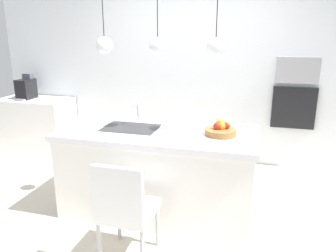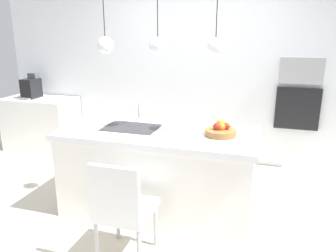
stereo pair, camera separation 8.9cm
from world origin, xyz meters
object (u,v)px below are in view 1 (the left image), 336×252
(chair_near, at_px, (125,208))
(microwave, at_px, (298,70))
(fruit_bowl, at_px, (221,130))
(coffee_machine, at_px, (26,88))
(oven, at_px, (293,108))

(chair_near, bearing_deg, microwave, 59.39)
(microwave, bearing_deg, chair_near, -120.61)
(fruit_bowl, xyz_separation_m, coffee_machine, (-3.14, 1.28, 0.06))
(chair_near, bearing_deg, oven, 59.39)
(coffee_machine, bearing_deg, chair_near, -40.65)
(coffee_machine, relative_size, microwave, 0.70)
(oven, bearing_deg, microwave, 0.00)
(chair_near, bearing_deg, coffee_machine, 139.35)
(fruit_bowl, height_order, coffee_machine, coffee_machine)
(oven, bearing_deg, chair_near, -120.61)
(coffee_machine, bearing_deg, oven, 4.31)
(fruit_bowl, bearing_deg, coffee_machine, 157.89)
(coffee_machine, xyz_separation_m, microwave, (3.94, 0.30, 0.36))
(coffee_machine, bearing_deg, fruit_bowl, -22.11)
(fruit_bowl, relative_size, coffee_machine, 0.80)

